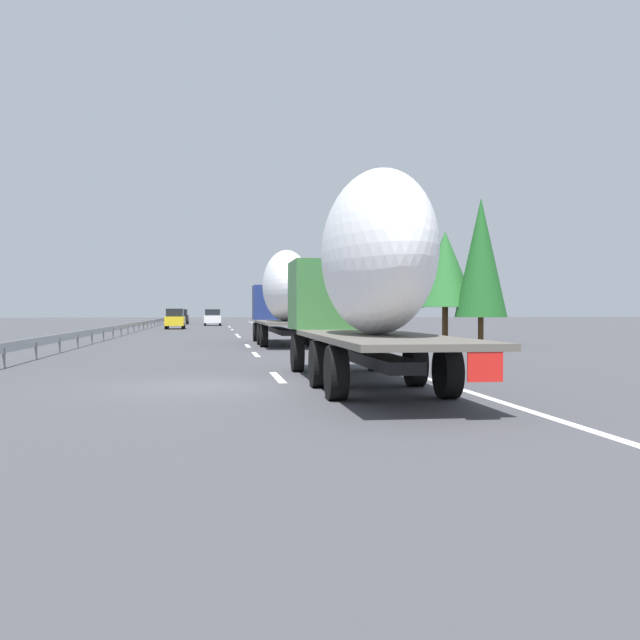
# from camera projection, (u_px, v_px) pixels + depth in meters

# --- Properties ---
(ground_plane) EXTENTS (260.00, 260.00, 0.00)m
(ground_plane) POSITION_uv_depth(u_px,v_px,m) (211.00, 333.00, 56.73)
(ground_plane) COLOR #424247
(lane_stripe_0) EXTENTS (3.20, 0.20, 0.01)m
(lane_stripe_0) POSITION_uv_depth(u_px,v_px,m) (278.00, 377.00, 19.35)
(lane_stripe_0) COLOR white
(lane_stripe_0) RESTS_ON ground_plane
(lane_stripe_1) EXTENTS (3.20, 0.20, 0.01)m
(lane_stripe_1) POSITION_uv_depth(u_px,v_px,m) (256.00, 354.00, 29.41)
(lane_stripe_1) COLOR white
(lane_stripe_1) RESTS_ON ground_plane
(lane_stripe_2) EXTENTS (3.20, 0.20, 0.01)m
(lane_stripe_2) POSITION_uv_depth(u_px,v_px,m) (248.00, 346.00, 36.48)
(lane_stripe_2) COLOR white
(lane_stripe_2) RESTS_ON ground_plane
(lane_stripe_3) EXTENTS (3.20, 0.20, 0.01)m
(lane_stripe_3) POSITION_uv_depth(u_px,v_px,m) (239.00, 337.00, 49.26)
(lane_stripe_3) COLOR white
(lane_stripe_3) RESTS_ON ground_plane
(lane_stripe_4) EXTENTS (3.20, 0.20, 0.01)m
(lane_stripe_4) POSITION_uv_depth(u_px,v_px,m) (237.00, 335.00, 53.42)
(lane_stripe_4) COLOR white
(lane_stripe_4) RESTS_ON ground_plane
(lane_stripe_5) EXTENTS (3.20, 0.20, 0.01)m
(lane_stripe_5) POSITION_uv_depth(u_px,v_px,m) (232.00, 330.00, 67.03)
(lane_stripe_5) COLOR white
(lane_stripe_5) RESTS_ON ground_plane
(lane_stripe_6) EXTENTS (3.20, 0.20, 0.01)m
(lane_stripe_6) POSITION_uv_depth(u_px,v_px,m) (230.00, 327.00, 78.09)
(lane_stripe_6) COLOR white
(lane_stripe_6) RESTS_ON ground_plane
(lane_stripe_7) EXTENTS (3.20, 0.20, 0.01)m
(lane_stripe_7) POSITION_uv_depth(u_px,v_px,m) (229.00, 326.00, 80.57)
(lane_stripe_7) COLOR white
(lane_stripe_7) RESTS_ON ground_plane
(edge_line_right) EXTENTS (110.00, 0.20, 0.01)m
(edge_line_right) POSITION_uv_depth(u_px,v_px,m) (279.00, 331.00, 62.45)
(edge_line_right) COLOR white
(edge_line_right) RESTS_ON ground_plane
(truck_lead) EXTENTS (12.24, 2.55, 4.58)m
(truck_lead) POSITION_uv_depth(u_px,v_px,m) (283.00, 293.00, 37.38)
(truck_lead) COLOR navy
(truck_lead) RESTS_ON ground_plane
(truck_trailing) EXTENTS (12.34, 2.55, 4.67)m
(truck_trailing) POSITION_uv_depth(u_px,v_px,m) (366.00, 273.00, 17.15)
(truck_trailing) COLOR #387038
(truck_trailing) RESTS_ON ground_plane
(car_yellow_coupe) EXTENTS (4.46, 1.73, 1.88)m
(car_yellow_coupe) POSITION_uv_depth(u_px,v_px,m) (175.00, 319.00, 69.94)
(car_yellow_coupe) COLOR gold
(car_yellow_coupe) RESTS_ON ground_plane
(car_white_van) EXTENTS (4.43, 1.89, 1.85)m
(car_white_van) POSITION_uv_depth(u_px,v_px,m) (213.00, 317.00, 85.32)
(car_white_van) COLOR white
(car_white_van) RESTS_ON ground_plane
(car_black_suv) EXTENTS (4.24, 1.77, 1.86)m
(car_black_suv) POSITION_uv_depth(u_px,v_px,m) (181.00, 317.00, 94.65)
(car_black_suv) COLOR black
(car_black_suv) RESTS_ON ground_plane
(road_sign) EXTENTS (0.10, 0.90, 3.24)m
(road_sign) POSITION_uv_depth(u_px,v_px,m) (298.00, 304.00, 59.09)
(road_sign) COLOR gray
(road_sign) RESTS_ON ground_plane
(tree_0) EXTENTS (3.26, 3.26, 7.05)m
(tree_0) POSITION_uv_depth(u_px,v_px,m) (308.00, 291.00, 104.23)
(tree_0) COLOR #472D19
(tree_0) RESTS_ON ground_plane
(tree_1) EXTENTS (2.52, 2.52, 7.18)m
(tree_1) POSITION_uv_depth(u_px,v_px,m) (481.00, 258.00, 36.68)
(tree_1) COLOR #472D19
(tree_1) RESTS_ON ground_plane
(tree_2) EXTENTS (3.36, 3.36, 7.24)m
(tree_2) POSITION_uv_depth(u_px,v_px,m) (331.00, 286.00, 81.80)
(tree_2) COLOR #472D19
(tree_2) RESTS_ON ground_plane
(tree_3) EXTENTS (3.86, 3.86, 7.75)m
(tree_3) POSITION_uv_depth(u_px,v_px,m) (391.00, 258.00, 44.20)
(tree_3) COLOR #472D19
(tree_3) RESTS_ON ground_plane
(tree_4) EXTENTS (3.11, 3.11, 5.69)m
(tree_4) POSITION_uv_depth(u_px,v_px,m) (445.00, 269.00, 37.95)
(tree_4) COLOR #472D19
(tree_4) RESTS_ON ground_plane
(guardrail_median) EXTENTS (94.00, 0.10, 0.76)m
(guardrail_median) POSITION_uv_depth(u_px,v_px,m) (134.00, 325.00, 58.86)
(guardrail_median) COLOR #9EA0A5
(guardrail_median) RESTS_ON ground_plane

